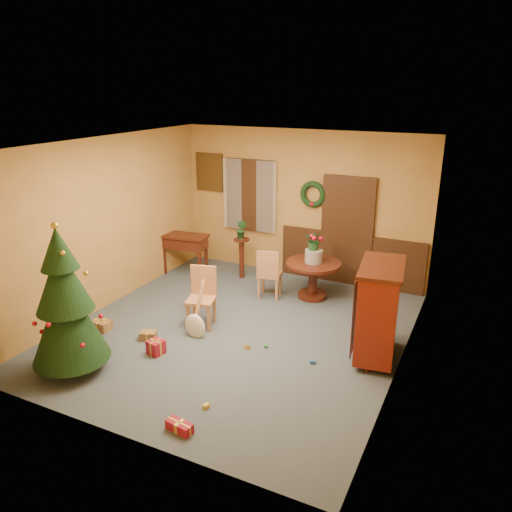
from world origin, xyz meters
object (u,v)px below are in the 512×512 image
Objects in this scene: christmas_tree at (65,303)px; writing_desk at (185,244)px; sideboard at (379,309)px; chair_near at (202,294)px; dining_table at (313,273)px.

writing_desk is (-0.66, 3.76, -0.38)m from christmas_tree.
sideboard is at bearing -20.77° from writing_desk.
christmas_tree is 2.14× the size of writing_desk.
chair_near is 2.19m from christmas_tree.
sideboard reaches higher than chair_near.
writing_desk is at bearing 159.23° from sideboard.
sideboard is (1.52, -1.59, 0.27)m from dining_table.
writing_desk is at bearing 179.39° from dining_table.
christmas_tree reaches higher than sideboard.
chair_near reaches higher than writing_desk.
dining_table is 2.22m from sideboard.
chair_near is at bearing -176.30° from sideboard.
sideboard is (2.76, 0.18, 0.23)m from chair_near.
christmas_tree reaches higher than writing_desk.
writing_desk is at bearing 130.17° from chair_near.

